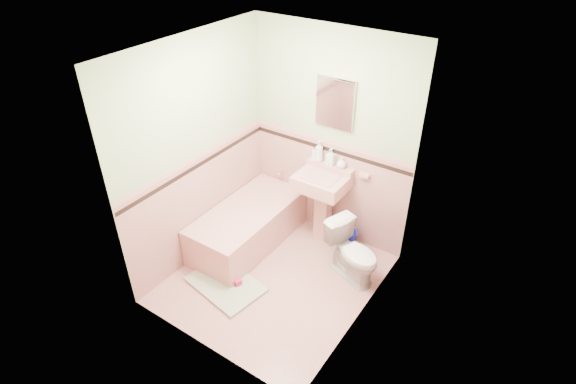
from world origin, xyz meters
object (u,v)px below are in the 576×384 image
Objects in this scene: medicine_cabinet at (335,103)px; soap_bottle_right at (341,163)px; sink at (321,209)px; shoe at (235,280)px; toilet at (354,252)px; bucket at (347,239)px; soap_bottle_mid at (331,157)px; bathtub at (248,227)px; soap_bottle_left at (319,151)px.

soap_bottle_right is (0.14, -0.03, -0.67)m from medicine_cabinet.
soap_bottle_right reaches higher than sink.
medicine_cabinet is 3.47× the size of shoe.
toilet is 0.53m from bucket.
bucket is (0.35, -0.12, -0.95)m from soap_bottle_mid.
bathtub is at bearing 118.16° from toilet.
soap_bottle_right is at bearing -12.12° from medicine_cabinet.
soap_bottle_mid is at bearing 180.00° from soap_bottle_right.
bucket is (-0.27, 0.40, -0.20)m from toilet.
bathtub is 1.32m from toilet.
shoe is (-0.70, -1.23, -0.05)m from bucket.
sink is 1.29m from shoe.
bathtub is 1.78m from medicine_cabinet.
bathtub is 1.66× the size of sink.
toilet is (0.62, -0.55, -1.38)m from medicine_cabinet.
medicine_cabinet is 0.64m from soap_bottle_mid.
sink is 1.62× the size of medicine_cabinet.
toilet is at bearing 60.08° from shoe.
soap_bottle_left is at bearing 166.19° from bucket.
bucket is (0.50, -0.12, -0.97)m from soap_bottle_left.
sink is 4.43× the size of soap_bottle_mid.
bathtub is at bearing -133.84° from soap_bottle_mid.
shoe is at bearing -106.73° from sink.
soap_bottle_right is (0.14, 0.00, -0.03)m from soap_bottle_mid.
soap_bottle_left is 0.16m from soap_bottle_mid.
soap_bottle_mid is at bearing 0.00° from soap_bottle_left.
medicine_cabinet is 2.17m from shoe.
soap_bottle_mid is (0.00, -0.03, -0.64)m from medicine_cabinet.
bathtub is at bearing -142.07° from sink.
medicine_cabinet is at bearing 95.33° from shoe.
sink is 0.64m from soap_bottle_mid.
soap_bottle_left is (-0.15, -0.03, -0.61)m from medicine_cabinet.
sink reaches higher than shoe.
medicine_cabinet is at bearing 156.29° from bucket.
medicine_cabinet reaches higher than soap_bottle_mid.
soap_bottle_right is at bearing 0.00° from soap_bottle_mid.
toilet reaches higher than bucket.
soap_bottle_mid is 1.72m from shoe.
soap_bottle_left reaches higher than soap_bottle_mid.
shoe is (-0.20, -1.36, -1.02)m from soap_bottle_left.
bathtub is at bearing -139.10° from soap_bottle_right.
soap_bottle_left is at bearing 130.52° from sink.
bathtub is 10.90× the size of soap_bottle_right.
soap_bottle_left is 0.30m from soap_bottle_right.
sink is 1.27m from medicine_cabinet.
medicine_cabinet reaches higher than toilet.
medicine_cabinet reaches higher than soap_bottle_left.
soap_bottle_left is at bearing 180.00° from soap_bottle_mid.
soap_bottle_right reaches higher than bucket.
medicine_cabinet reaches higher than bathtub.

